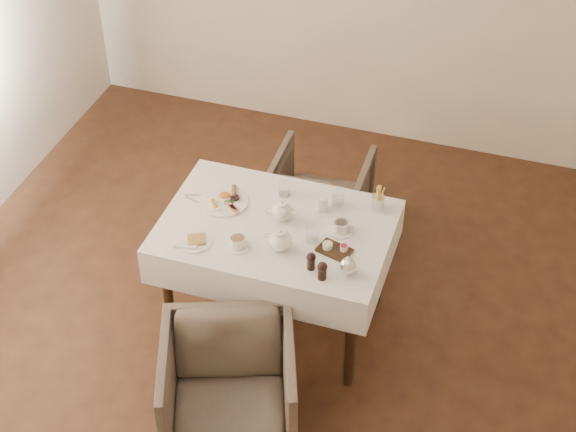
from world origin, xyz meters
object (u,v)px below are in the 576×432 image
at_px(armchair_far, 320,195).
at_px(teapot_centre, 282,210).
at_px(armchair_near, 229,389).
at_px(breakfast_plate, 224,200).
at_px(table, 276,241).

height_order(armchair_far, teapot_centre, teapot_centre).
relative_size(armchair_near, armchair_far, 1.11).
xyz_separation_m(armchair_near, breakfast_plate, (-0.37, 0.93, 0.45)).
height_order(armchair_near, breakfast_plate, breakfast_plate).
distance_m(armchair_far, teapot_centre, 0.99).
relative_size(table, teapot_centre, 7.59).
bearing_deg(armchair_near, breakfast_plate, 91.03).
height_order(armchair_far, breakfast_plate, breakfast_plate).
bearing_deg(table, armchair_far, 89.86).
xyz_separation_m(armchair_near, teapot_centre, (-0.01, 0.89, 0.50)).
xyz_separation_m(table, armchair_far, (0.00, 0.89, -0.35)).
height_order(table, armchair_near, table).
height_order(breakfast_plate, teapot_centre, teapot_centre).
distance_m(table, armchair_far, 0.96).
height_order(armchair_near, armchair_far, armchair_near).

